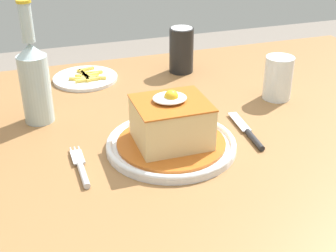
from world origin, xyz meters
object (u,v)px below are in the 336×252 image
(drinking_glass, at_px, (278,81))
(side_plate_fries, at_px, (86,78))
(fork, at_px, (81,169))
(beer_bottle_clear, at_px, (34,79))
(soda_can, at_px, (181,50))
(knife, at_px, (250,134))
(main_plate, at_px, (171,144))

(drinking_glass, xyz_separation_m, side_plate_fries, (-0.42, 0.26, -0.04))
(fork, height_order, drinking_glass, drinking_glass)
(fork, bearing_deg, beer_bottle_clear, 102.85)
(soda_can, bearing_deg, side_plate_fries, 175.36)
(beer_bottle_clear, xyz_separation_m, side_plate_fries, (0.14, 0.20, -0.09))
(fork, distance_m, knife, 0.35)
(main_plate, xyz_separation_m, beer_bottle_clear, (-0.24, 0.21, 0.09))
(knife, xyz_separation_m, drinking_glass, (0.15, 0.16, 0.04))
(main_plate, distance_m, knife, 0.17)
(fork, xyz_separation_m, side_plate_fries, (0.08, 0.44, -0.00))
(side_plate_fries, bearing_deg, drinking_glass, -31.88)
(main_plate, xyz_separation_m, drinking_glass, (0.32, 0.15, 0.04))
(fork, xyz_separation_m, drinking_glass, (0.50, 0.18, 0.04))
(knife, distance_m, side_plate_fries, 0.50)
(main_plate, xyz_separation_m, fork, (-0.18, -0.03, -0.00))
(main_plate, height_order, side_plate_fries, main_plate)
(side_plate_fries, bearing_deg, beer_bottle_clear, -123.63)
(fork, bearing_deg, side_plate_fries, 79.45)
(soda_can, distance_m, side_plate_fries, 0.27)
(main_plate, bearing_deg, fork, -171.32)
(main_plate, distance_m, beer_bottle_clear, 0.33)
(beer_bottle_clear, height_order, side_plate_fries, beer_bottle_clear)
(fork, relative_size, side_plate_fries, 0.83)
(soda_can, xyz_separation_m, side_plate_fries, (-0.26, 0.02, -0.06))
(drinking_glass, bearing_deg, knife, -134.17)
(fork, bearing_deg, knife, 3.23)
(soda_can, bearing_deg, fork, -129.56)
(knife, height_order, beer_bottle_clear, beer_bottle_clear)
(knife, xyz_separation_m, soda_can, (-0.01, 0.40, 0.06))
(main_plate, bearing_deg, drinking_glass, 24.71)
(main_plate, height_order, soda_can, soda_can)
(fork, xyz_separation_m, knife, (0.35, 0.02, 0.00))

